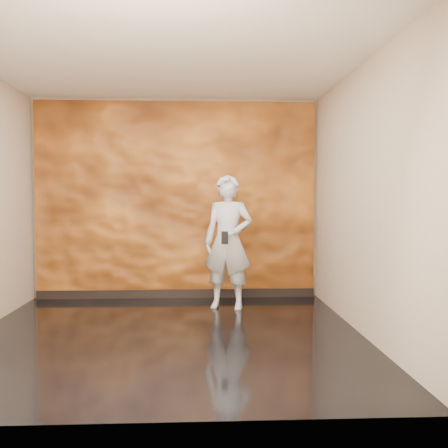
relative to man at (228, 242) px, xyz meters
The scene contains 5 objects.
room 1.53m from the man, 118.81° to the right, with size 4.02×4.02×2.81m.
feature_wall 1.12m from the man, 134.17° to the left, with size 3.90×0.06×2.75m, color orange.
baseboard 1.24m from the man, 135.84° to the left, with size 3.90×0.04×0.12m, color black.
man is the anchor object (origin of this frame).
phone 0.26m from the man, 102.39° to the right, with size 0.08×0.02×0.16m, color black.
Camera 1 is at (0.34, -5.08, 1.41)m, focal length 40.00 mm.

